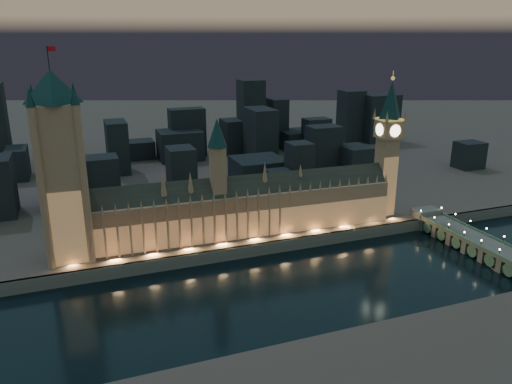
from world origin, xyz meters
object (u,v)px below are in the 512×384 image
object	(u,v)px
palace_of_westminster	(247,206)
victoria_tower	(60,159)
elizabeth_tower	(388,137)
westminster_bridge	(475,243)

from	to	relation	value
palace_of_westminster	victoria_tower	world-z (taller)	victoria_tower
elizabeth_tower	westminster_bridge	size ratio (longest dim) A/B	0.91
palace_of_westminster	elizabeth_tower	size ratio (longest dim) A/B	1.96
palace_of_westminster	westminster_bridge	bearing A→B (deg)	-26.04
palace_of_westminster	elizabeth_tower	distance (m)	114.01
elizabeth_tower	westminster_bridge	xyz separation A→B (m)	(26.32, -65.37, -59.49)
westminster_bridge	elizabeth_tower	bearing A→B (deg)	111.93
elizabeth_tower	victoria_tower	bearing A→B (deg)	180.00
palace_of_westminster	westminster_bridge	xyz separation A→B (m)	(133.41, -65.19, -20.39)
victoria_tower	palace_of_westminster	bearing A→B (deg)	-0.09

